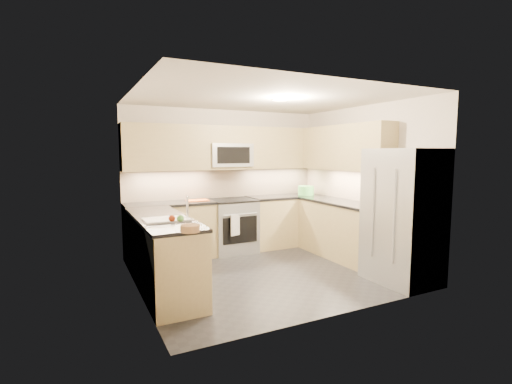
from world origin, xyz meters
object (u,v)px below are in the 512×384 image
Objects in this scene: gas_range at (232,226)px; utensil_bowl at (306,190)px; cutting_board at (198,200)px; fruit_basket at (190,228)px; refrigerator at (403,216)px; microwave at (229,155)px.

utensil_bowl reaches higher than gas_range.
cutting_board is at bearing 176.42° from utensil_bowl.
fruit_basket is (-2.92, -2.21, -0.05)m from utensil_bowl.
refrigerator is 2.89m from fruit_basket.
refrigerator is (1.45, -2.55, -0.80)m from microwave.
microwave is 0.42× the size of refrigerator.
gas_range is 4.56× the size of fruit_basket.
utensil_bowl is (0.03, 2.34, 0.13)m from refrigerator.
gas_range is at bearing 120.88° from refrigerator.
utensil_bowl is at bearing -3.58° from cutting_board.
utensil_bowl is at bearing 89.19° from refrigerator.
refrigerator is 3.22m from cutting_board.
refrigerator is 2.35m from utensil_bowl.
refrigerator reaches higher than cutting_board.
microwave is 2.15× the size of cutting_board.
cutting_board reaches higher than gas_range.
utensil_bowl is (1.48, -0.21, -0.67)m from microwave.
microwave is at bearing 172.07° from utensil_bowl.
utensil_bowl is (1.48, -0.08, 0.57)m from gas_range.
utensil_bowl is at bearing -3.15° from gas_range.
microwave is at bearing 59.27° from fruit_basket.
microwave is 2.52× the size of utensil_bowl.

